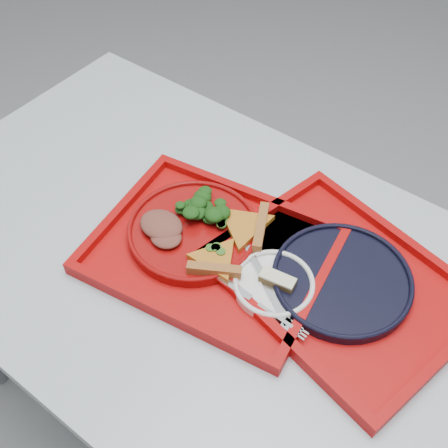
{
  "coord_description": "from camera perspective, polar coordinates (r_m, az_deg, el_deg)",
  "views": [
    {
      "loc": [
        0.3,
        -0.52,
        1.63
      ],
      "look_at": [
        -0.14,
        0.06,
        0.78
      ],
      "focal_mm": 45.0,
      "sensor_mm": 36.0,
      "label": 1
    }
  ],
  "objects": [
    {
      "name": "table",
      "position": [
        1.13,
        3.77,
        -8.72
      ],
      "size": [
        1.6,
        0.8,
        0.75
      ],
      "color": "#A1AAB4",
      "rests_on": "ground"
    },
    {
      "name": "fork",
      "position": [
        1.01,
        3.43,
        -8.05
      ],
      "size": [
        0.19,
        0.03,
        0.01
      ],
      "primitive_type": "cube",
      "rotation": [
        0.0,
        0.0,
        -0.05
      ],
      "color": "silver",
      "rests_on": "side_plate"
    },
    {
      "name": "navy_plate",
      "position": [
        1.07,
        11.86,
        -5.65
      ],
      "size": [
        0.26,
        0.26,
        0.02
      ],
      "primitive_type": "cylinder",
      "color": "black",
      "rests_on": "tray_far"
    },
    {
      "name": "tray_main",
      "position": [
        1.11,
        -1.23,
        -2.91
      ],
      "size": [
        0.5,
        0.41,
        0.01
      ],
      "primitive_type": "cube",
      "rotation": [
        0.0,
        0.0,
        0.15
      ],
      "color": "#A70808",
      "rests_on": "table"
    },
    {
      "name": "knife",
      "position": [
        1.04,
        4.36,
        -6.06
      ],
      "size": [
        0.17,
        0.11,
        0.01
      ],
      "primitive_type": "cube",
      "rotation": [
        0.0,
        0.0,
        -0.55
      ],
      "color": "silver",
      "rests_on": "side_plate"
    },
    {
      "name": "side_plate",
      "position": [
        1.05,
        5.06,
        -6.24
      ],
      "size": [
        0.15,
        0.15,
        0.01
      ],
      "primitive_type": "cylinder",
      "color": "white",
      "rests_on": "tray_main"
    },
    {
      "name": "salad_heap",
      "position": [
        1.13,
        -2.14,
        2.02
      ],
      "size": [
        0.09,
        0.08,
        0.04
      ],
      "primitive_type": "ellipsoid",
      "color": "black",
      "rests_on": "dinner_plate"
    },
    {
      "name": "pizza_slice_b",
      "position": [
        1.11,
        2.08,
        -0.04
      ],
      "size": [
        0.17,
        0.16,
        0.02
      ],
      "primitive_type": null,
      "rotation": [
        0.0,
        0.0,
        3.61
      ],
      "color": "gold",
      "rests_on": "dinner_plate"
    },
    {
      "name": "tray_far",
      "position": [
        1.08,
        11.74,
        -6.08
      ],
      "size": [
        0.52,
        0.44,
        0.01
      ],
      "primitive_type": "cube",
      "rotation": [
        0.0,
        0.0,
        -0.22
      ],
      "color": "#A70808",
      "rests_on": "table"
    },
    {
      "name": "ground",
      "position": [
        1.74,
        2.58,
        -20.6
      ],
      "size": [
        10.0,
        10.0,
        0.0
      ],
      "primitive_type": "plane",
      "color": "gray",
      "rests_on": "ground"
    },
    {
      "name": "dessert_bar",
      "position": [
        1.04,
        5.45,
        -5.66
      ],
      "size": [
        0.07,
        0.04,
        0.02
      ],
      "rotation": [
        0.0,
        0.0,
        0.16
      ],
      "color": "#4A3118",
      "rests_on": "side_plate"
    },
    {
      "name": "meat_portion",
      "position": [
        1.11,
        -6.39,
        -0.09
      ],
      "size": [
        0.09,
        0.07,
        0.03
      ],
      "primitive_type": "ellipsoid",
      "color": "brown",
      "rests_on": "dinner_plate"
    },
    {
      "name": "pizza_slice_a",
      "position": [
        1.06,
        -0.81,
        -3.44
      ],
      "size": [
        0.14,
        0.15,
        0.02
      ],
      "primitive_type": null,
      "rotation": [
        0.0,
        0.0,
        2.09
      ],
      "color": "gold",
      "rests_on": "dinner_plate"
    },
    {
      "name": "dinner_plate",
      "position": [
        1.12,
        -3.15,
        -0.78
      ],
      "size": [
        0.26,
        0.26,
        0.02
      ],
      "primitive_type": "cylinder",
      "color": "maroon",
      "rests_on": "tray_main"
    }
  ]
}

